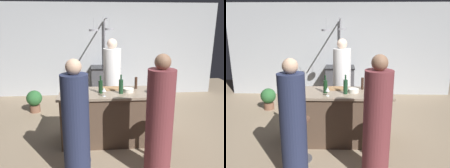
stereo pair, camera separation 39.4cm
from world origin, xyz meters
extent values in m
plane|color=gray|center=(0.00, 0.00, 0.00)|extent=(9.00, 9.00, 0.00)
cube|color=#B2B7BC|center=(0.00, 2.85, 1.30)|extent=(6.40, 0.16, 2.60)
cube|color=brown|center=(0.00, 0.00, 0.43)|extent=(1.72, 0.66, 0.86)
cube|color=gray|center=(0.00, 0.00, 0.88)|extent=(1.80, 0.72, 0.04)
cube|color=#47474C|center=(0.00, 2.45, 0.43)|extent=(0.76, 0.60, 0.86)
cube|color=black|center=(0.00, 2.45, 0.88)|extent=(0.80, 0.64, 0.03)
cylinder|color=white|center=(0.06, 0.92, 0.77)|extent=(0.37, 0.37, 1.54)
sphere|color=beige|center=(0.06, 0.92, 1.63)|extent=(0.21, 0.21, 0.21)
cylinder|color=#4C4C51|center=(0.59, -0.62, 0.01)|extent=(0.28, 0.28, 0.02)
cylinder|color=#4C4C51|center=(0.59, -0.62, 0.33)|extent=(0.06, 0.06, 0.62)
cylinder|color=brown|center=(0.59, -0.62, 0.66)|extent=(0.26, 0.26, 0.04)
cylinder|color=brown|center=(0.52, -1.02, 0.74)|extent=(0.35, 0.35, 1.48)
sphere|color=#8C664C|center=(0.52, -1.02, 1.57)|extent=(0.20, 0.20, 0.20)
cylinder|color=#4C4C51|center=(-0.52, -0.62, 0.01)|extent=(0.28, 0.28, 0.02)
cylinder|color=#4C4C51|center=(-0.52, -0.62, 0.33)|extent=(0.06, 0.06, 0.62)
cylinder|color=brown|center=(-0.52, -0.62, 0.66)|extent=(0.26, 0.26, 0.04)
cylinder|color=#262D4C|center=(-0.55, -1.01, 0.72)|extent=(0.34, 0.34, 1.44)
sphere|color=#D8AD8C|center=(-0.55, -1.01, 1.52)|extent=(0.20, 0.20, 0.20)
cylinder|color=gray|center=(0.00, 2.70, 1.07)|extent=(0.04, 0.04, 2.15)
cylinder|color=gray|center=(0.00, 2.06, 2.15)|extent=(0.04, 1.29, 0.04)
cylinder|color=gray|center=(-0.30, 1.57, 1.89)|extent=(0.21, 0.21, 0.04)
cylinder|color=gray|center=(-0.30, 1.56, 2.02)|extent=(0.01, 0.01, 0.26)
cylinder|color=gray|center=(0.05, 1.52, 1.91)|extent=(0.20, 0.20, 0.04)
cylinder|color=gray|center=(0.05, 1.56, 2.03)|extent=(0.01, 0.01, 0.24)
cylinder|color=brown|center=(-1.72, 1.50, 0.08)|extent=(0.24, 0.24, 0.16)
sphere|color=#2D6633|center=(-1.72, 1.50, 0.34)|extent=(0.36, 0.36, 0.36)
cube|color=#997047|center=(0.00, 0.19, 0.91)|extent=(0.32, 0.22, 0.02)
cylinder|color=#382319|center=(0.43, 0.17, 1.01)|extent=(0.05, 0.05, 0.21)
cylinder|color=#B78C8E|center=(-0.68, -0.11, 1.00)|extent=(0.07, 0.07, 0.20)
cylinder|color=#B78C8E|center=(-0.68, -0.11, 1.14)|extent=(0.03, 0.03, 0.08)
cylinder|color=brown|center=(-0.79, 0.24, 1.00)|extent=(0.07, 0.07, 0.20)
cylinder|color=brown|center=(-0.79, 0.24, 1.15)|extent=(0.03, 0.03, 0.08)
cylinder|color=#193D23|center=(0.13, -0.09, 1.02)|extent=(0.07, 0.07, 0.23)
cylinder|color=#193D23|center=(0.13, -0.09, 1.18)|extent=(0.03, 0.03, 0.08)
cylinder|color=#143319|center=(-0.21, -0.05, 1.01)|extent=(0.07, 0.07, 0.21)
cylinder|color=#143319|center=(-0.21, -0.05, 1.16)|extent=(0.03, 0.03, 0.08)
cylinder|color=silver|center=(-0.58, -0.22, 0.90)|extent=(0.06, 0.06, 0.01)
cylinder|color=silver|center=(-0.58, -0.22, 0.94)|extent=(0.01, 0.01, 0.07)
cone|color=silver|center=(-0.58, -0.22, 1.01)|extent=(0.07, 0.07, 0.06)
cylinder|color=silver|center=(-0.16, -0.23, 0.90)|extent=(0.06, 0.06, 0.01)
cylinder|color=silver|center=(-0.16, -0.23, 0.94)|extent=(0.01, 0.01, 0.07)
cone|color=silver|center=(-0.16, -0.23, 1.01)|extent=(0.07, 0.07, 0.06)
cylinder|color=silver|center=(0.27, -0.02, 0.93)|extent=(0.18, 0.18, 0.07)
cylinder|color=#334C6B|center=(0.66, -0.07, 0.93)|extent=(0.18, 0.18, 0.06)
camera|label=1|loc=(-0.30, -3.65, 2.00)|focal=36.10mm
camera|label=2|loc=(0.09, -3.66, 2.00)|focal=36.10mm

